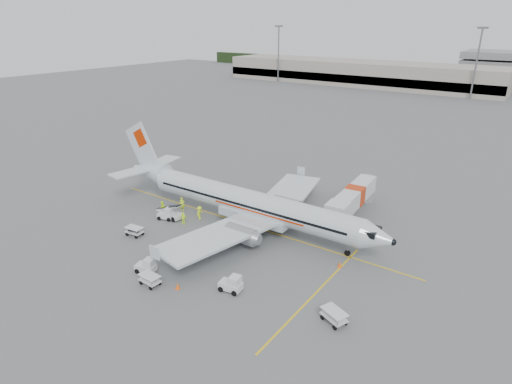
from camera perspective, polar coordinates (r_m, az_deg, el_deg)
ground at (r=54.28m, az=-1.22°, el=-4.37°), size 360.00×360.00×0.00m
stripe_lead at (r=54.28m, az=-1.22°, el=-4.37°), size 44.00×0.20×0.01m
stripe_cross at (r=42.07m, az=8.02°, el=-13.14°), size 0.20×20.00×0.01m
terminal_west at (r=183.71m, az=13.29°, el=15.22°), size 110.00×22.00×9.00m
treeline at (r=217.15m, az=28.11°, el=13.86°), size 300.00×3.00×6.00m
mast_west at (r=186.16m, az=3.01°, el=17.84°), size 3.20×1.20×22.00m
mast_center at (r=159.52m, az=27.30°, el=14.89°), size 3.20×1.20×22.00m
aircraft at (r=51.85m, az=-0.79°, el=0.76°), size 38.89×30.62×10.65m
jet_bridge at (r=57.33m, az=12.93°, el=-1.27°), size 3.88×15.46×4.02m
belt_loader at (r=56.85m, az=-11.38°, el=-2.05°), size 5.13×2.22×2.72m
tug_fore at (r=41.59m, az=-3.43°, el=-12.02°), size 2.32×1.54×1.67m
tug_mid at (r=45.71m, az=-14.51°, el=-9.41°), size 2.30×1.69×1.59m
tug_aft at (r=56.65m, az=-11.95°, el=-2.82°), size 2.31×1.75×1.58m
cart_loaded_a at (r=52.87m, az=-2.91°, el=-4.50°), size 2.23×1.54×1.07m
cart_loaded_b at (r=53.42m, az=-15.91°, el=-5.07°), size 2.23×1.46×1.10m
cart_empty_a at (r=43.69m, az=-13.96°, el=-11.31°), size 2.19×1.37×1.11m
cart_empty_b at (r=38.47m, az=10.36°, el=-16.01°), size 2.63×2.13×1.19m
cone_nose at (r=46.18m, az=11.10°, el=-9.39°), size 0.42×0.42×0.69m
cone_port at (r=64.27m, az=2.48°, el=0.23°), size 0.39×0.39×0.63m
cone_stbd at (r=42.68m, az=-10.41°, el=-12.18°), size 0.44×0.44×0.71m
crew_a at (r=58.71m, az=-9.83°, el=-1.59°), size 0.82×0.78×1.88m
crew_b at (r=57.98m, az=-12.38°, el=-2.10°), size 1.13×1.15×1.88m
crew_c at (r=55.89m, az=-7.52°, el=-2.75°), size 0.89×1.26×1.78m
crew_d at (r=54.86m, az=-9.66°, el=-3.45°), size 1.04×0.67×1.65m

